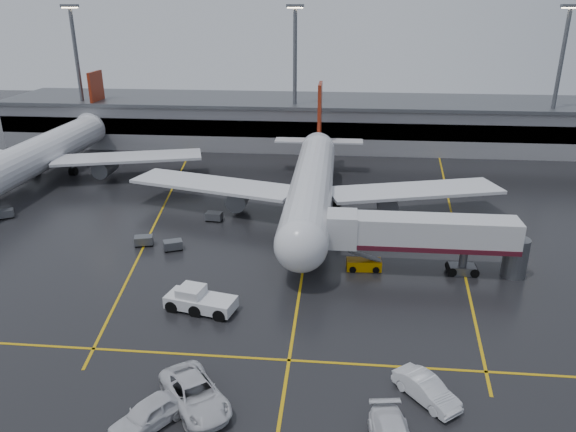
# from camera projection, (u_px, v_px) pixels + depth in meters

# --- Properties ---
(ground) EXTENTS (220.00, 220.00, 0.00)m
(ground) POSITION_uv_depth(u_px,v_px,m) (307.00, 243.00, 61.74)
(ground) COLOR black
(ground) RESTS_ON ground
(apron_line_centre) EXTENTS (0.25, 90.00, 0.02)m
(apron_line_centre) POSITION_uv_depth(u_px,v_px,m) (307.00, 243.00, 61.73)
(apron_line_centre) COLOR gold
(apron_line_centre) RESTS_ON ground
(apron_line_stop) EXTENTS (60.00, 0.25, 0.02)m
(apron_line_stop) POSITION_uv_depth(u_px,v_px,m) (289.00, 360.00, 41.33)
(apron_line_stop) COLOR gold
(apron_line_stop) RESTS_ON ground
(apron_line_left) EXTENTS (9.99, 69.35, 0.02)m
(apron_line_left) POSITION_uv_depth(u_px,v_px,m) (163.00, 207.00, 72.79)
(apron_line_left) COLOR gold
(apron_line_left) RESTS_ON ground
(apron_line_right) EXTENTS (7.57, 69.64, 0.02)m
(apron_line_right) POSITION_uv_depth(u_px,v_px,m) (452.00, 217.00, 69.40)
(apron_line_right) COLOR gold
(apron_line_right) RESTS_ON ground
(terminal) EXTENTS (122.00, 19.00, 8.60)m
(terminal) POSITION_uv_depth(u_px,v_px,m) (323.00, 122.00, 104.63)
(terminal) COLOR gray
(terminal) RESTS_ON ground
(light_mast_left) EXTENTS (3.00, 1.20, 25.45)m
(light_mast_left) POSITION_uv_depth(u_px,v_px,m) (78.00, 68.00, 99.45)
(light_mast_left) COLOR #595B60
(light_mast_left) RESTS_ON ground
(light_mast_mid) EXTENTS (3.00, 1.20, 25.45)m
(light_mast_mid) POSITION_uv_depth(u_px,v_px,m) (295.00, 71.00, 95.89)
(light_mast_mid) COLOR #595B60
(light_mast_mid) RESTS_ON ground
(light_mast_right) EXTENTS (3.00, 1.20, 25.45)m
(light_mast_right) POSITION_uv_depth(u_px,v_px,m) (559.00, 73.00, 91.88)
(light_mast_right) COLOR #595B60
(light_mast_right) RESTS_ON ground
(main_airliner) EXTENTS (48.80, 45.60, 14.10)m
(main_airliner) POSITION_uv_depth(u_px,v_px,m) (312.00, 182.00, 69.20)
(main_airliner) COLOR silver
(main_airliner) RESTS_ON ground
(second_airliner) EXTENTS (48.80, 45.60, 14.10)m
(second_airliner) POSITION_uv_depth(u_px,v_px,m) (46.00, 151.00, 84.08)
(second_airliner) COLOR silver
(second_airliner) RESTS_ON ground
(jet_bridge) EXTENTS (19.90, 3.40, 6.05)m
(jet_bridge) POSITION_uv_depth(u_px,v_px,m) (423.00, 236.00, 53.69)
(jet_bridge) COLOR silver
(jet_bridge) RESTS_ON ground
(pushback_tractor) EXTENTS (6.59, 3.87, 2.21)m
(pushback_tractor) POSITION_uv_depth(u_px,v_px,m) (199.00, 301.00, 47.92)
(pushback_tractor) COLOR silver
(pushback_tractor) RESTS_ON ground
(belt_loader) EXTENTS (3.60, 1.83, 2.23)m
(belt_loader) POSITION_uv_depth(u_px,v_px,m) (364.00, 264.00, 55.39)
(belt_loader) COLOR #CD8500
(belt_loader) RESTS_ON ground
(service_van_a) EXTENTS (6.51, 7.20, 1.86)m
(service_van_a) POSITION_uv_depth(u_px,v_px,m) (195.00, 394.00, 36.37)
(service_van_a) COLOR silver
(service_van_a) RESTS_ON ground
(service_van_c) EXTENTS (4.54, 5.07, 1.67)m
(service_van_c) POSITION_uv_depth(u_px,v_px,m) (426.00, 389.00, 36.95)
(service_van_c) COLOR white
(service_van_c) RESTS_ON ground
(service_van_d) EXTENTS (4.89, 5.66, 1.84)m
(service_van_d) POSITION_uv_depth(u_px,v_px,m) (149.00, 414.00, 34.59)
(service_van_d) COLOR silver
(service_van_d) RESTS_ON ground
(baggage_cart_a) EXTENTS (2.36, 2.00, 1.12)m
(baggage_cart_a) POSITION_uv_depth(u_px,v_px,m) (173.00, 245.00, 59.74)
(baggage_cart_a) COLOR #595B60
(baggage_cart_a) RESTS_ON ground
(baggage_cart_b) EXTENTS (2.28, 1.79, 1.12)m
(baggage_cart_b) POSITION_uv_depth(u_px,v_px,m) (144.00, 240.00, 60.90)
(baggage_cart_b) COLOR #595B60
(baggage_cart_b) RESTS_ON ground
(baggage_cart_c) EXTENTS (2.11, 1.48, 1.12)m
(baggage_cart_c) POSITION_uv_depth(u_px,v_px,m) (214.00, 216.00, 67.87)
(baggage_cart_c) COLOR #595B60
(baggage_cart_c) RESTS_ON ground
(baggage_cart_e) EXTENTS (2.38, 2.14, 1.12)m
(baggage_cart_e) POSITION_uv_depth(u_px,v_px,m) (5.00, 213.00, 68.75)
(baggage_cart_e) COLOR #595B60
(baggage_cart_e) RESTS_ON ground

